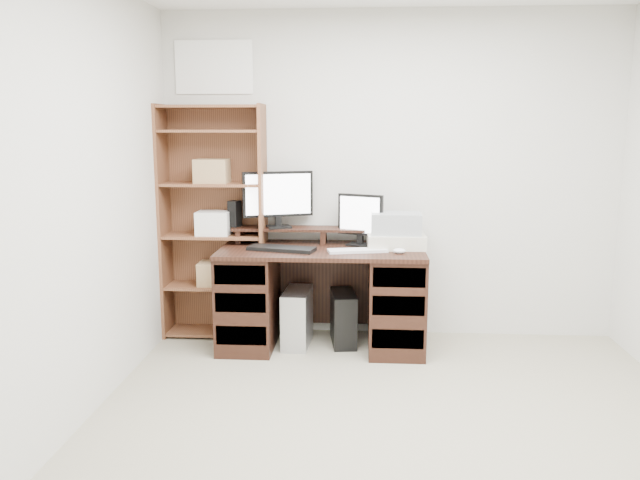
# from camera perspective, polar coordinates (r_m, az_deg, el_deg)

# --- Properties ---
(room) EXTENTS (3.54, 4.04, 2.54)m
(room) POSITION_cam_1_polar(r_m,az_deg,el_deg) (2.89, 8.00, 2.64)
(room) COLOR gray
(room) RESTS_ON ground
(desk) EXTENTS (1.50, 0.70, 0.75)m
(desk) POSITION_cam_1_polar(r_m,az_deg,el_deg) (4.67, 0.18, -5.10)
(desk) COLOR black
(desk) RESTS_ON ground
(riser_shelf) EXTENTS (1.40, 0.22, 0.12)m
(riser_shelf) POSITION_cam_1_polar(r_m,az_deg,el_deg) (4.78, 0.34, 0.82)
(riser_shelf) COLOR black
(riser_shelf) RESTS_ON desk
(monitor_wide) EXTENTS (0.52, 0.22, 0.43)m
(monitor_wide) POSITION_cam_1_polar(r_m,az_deg,el_deg) (4.76, -3.86, 4.00)
(monitor_wide) COLOR black
(monitor_wide) RESTS_ON riser_shelf
(monitor_small) EXTENTS (0.34, 0.19, 0.39)m
(monitor_small) POSITION_cam_1_polar(r_m,az_deg,el_deg) (4.68, 3.70, 2.04)
(monitor_small) COLOR black
(monitor_small) RESTS_ON desk
(speaker) EXTENTS (0.11, 0.11, 0.20)m
(speaker) POSITION_cam_1_polar(r_m,az_deg,el_deg) (4.85, -7.81, 2.39)
(speaker) COLOR black
(speaker) RESTS_ON riser_shelf
(keyboard_black) EXTENTS (0.51, 0.27, 0.03)m
(keyboard_black) POSITION_cam_1_polar(r_m,az_deg,el_deg) (4.51, -3.54, -0.80)
(keyboard_black) COLOR black
(keyboard_black) RESTS_ON desk
(keyboard_white) EXTENTS (0.44, 0.22, 0.02)m
(keyboard_white) POSITION_cam_1_polar(r_m,az_deg,el_deg) (4.46, 3.45, -0.97)
(keyboard_white) COLOR silver
(keyboard_white) RESTS_ON desk
(mouse) EXTENTS (0.11, 0.08, 0.04)m
(mouse) POSITION_cam_1_polar(r_m,az_deg,el_deg) (4.43, 7.27, -0.99)
(mouse) COLOR silver
(mouse) RESTS_ON desk
(printer) EXTENTS (0.43, 0.33, 0.10)m
(printer) POSITION_cam_1_polar(r_m,az_deg,el_deg) (4.64, 6.94, -0.06)
(printer) COLOR beige
(printer) RESTS_ON desk
(basket) EXTENTS (0.37, 0.27, 0.16)m
(basket) POSITION_cam_1_polar(r_m,az_deg,el_deg) (4.62, 6.98, 1.52)
(basket) COLOR gray
(basket) RESTS_ON printer
(tower_silver) EXTENTS (0.21, 0.43, 0.42)m
(tower_silver) POSITION_cam_1_polar(r_m,az_deg,el_deg) (4.75, -2.09, -7.08)
(tower_silver) COLOR #B0B2B7
(tower_silver) RESTS_ON ground
(tower_black) EXTENTS (0.22, 0.42, 0.40)m
(tower_black) POSITION_cam_1_polar(r_m,az_deg,el_deg) (4.78, 2.15, -7.13)
(tower_black) COLOR black
(tower_black) RESTS_ON ground
(bookshelf) EXTENTS (0.80, 0.30, 1.80)m
(bookshelf) POSITION_cam_1_polar(r_m,az_deg,el_deg) (4.90, -9.64, 1.79)
(bookshelf) COLOR brown
(bookshelf) RESTS_ON ground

